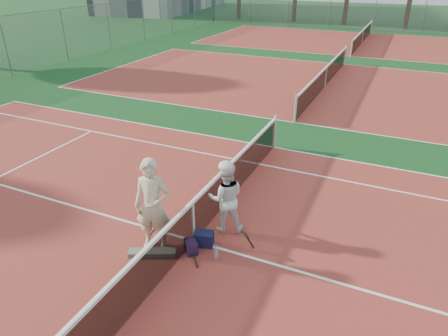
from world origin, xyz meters
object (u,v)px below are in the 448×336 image
Objects in this scene: sports_bag_navy at (204,239)px; player_a at (153,206)px; racket_black_held at (245,240)px; racket_spare at (192,251)px; racket_red at (157,231)px; player_b at (226,198)px; net_main at (193,222)px; sports_bag_purple at (191,247)px; water_bottle at (216,252)px.

player_a is at bearing -152.85° from sports_bag_navy.
racket_black_held is 1.11m from racket_spare.
sports_bag_navy is (0.97, 0.31, -0.10)m from racket_red.
player_a reaches higher than racket_spare.
racket_spare is (0.81, 0.10, -0.95)m from player_a.
player_a is 1.62m from player_b.
net_main is 32.92× the size of sports_bag_purple.
racket_black_held is (1.77, 0.63, -0.74)m from player_a.
player_a is 2.02m from racket_black_held.
sports_bag_navy reaches higher than sports_bag_purple.
net_main is at bearing -18.10° from racket_spare.
water_bottle is (0.42, -0.29, -0.01)m from sports_bag_navy.
racket_black_held is at bearing 45.48° from water_bottle.
player_a is at bearing -35.29° from racket_black_held.
player_a is 6.09× the size of sports_bag_purple.
racket_black_held is (1.12, 0.15, -0.24)m from net_main.
water_bottle is at bearing -9.38° from racket_black_held.
water_bottle is at bearing 75.46° from player_b.
racket_black_held reaches higher than sports_bag_purple.
sports_bag_purple is (-0.32, -1.04, -0.68)m from player_b.
net_main is 18.39× the size of racket_spare.
player_b is 3.13× the size of racket_red.
player_a is 1.59m from water_bottle.
player_a is 1.24× the size of player_b.
sports_bag_navy is at bearing -44.00° from racket_black_held.
racket_spare is (0.17, -0.38, -0.45)m from net_main.
player_b is at bearing -93.78° from racket_black_held.
racket_black_held is at bearing 10.86° from sports_bag_navy.
water_bottle reaches higher than racket_spare.
sports_bag_navy is 1.33× the size of water_bottle.
racket_red is at bearing 99.27° from player_a.
racket_red is 0.85m from sports_bag_purple.
racket_red is at bearing 13.83° from player_b.
player_a reaches higher than player_b.
sports_bag_navy is 1.20× the size of sports_bag_purple.
water_bottle is (0.51, 0.08, 0.09)m from racket_spare.
racket_red is 1.31× the size of sports_bag_navy.
net_main is at bearing 30.00° from player_b.
sports_bag_purple is (0.84, -0.02, -0.13)m from racket_red.
racket_red reaches higher than sports_bag_navy.
racket_red is at bearing -155.58° from net_main.
sports_bag_purple is 0.55m from water_bottle.
racket_black_held is 0.89m from sports_bag_navy.
player_b reaches higher than water_bottle.
player_a is 1.26m from racket_spare.
net_main is 0.83m from racket_red.
sports_bag_purple is (0.77, 0.14, -0.88)m from player_a.
sports_bag_purple reaches higher than racket_spare.
racket_black_held reaches higher than racket_red.
net_main is at bearing 21.64° from player_a.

